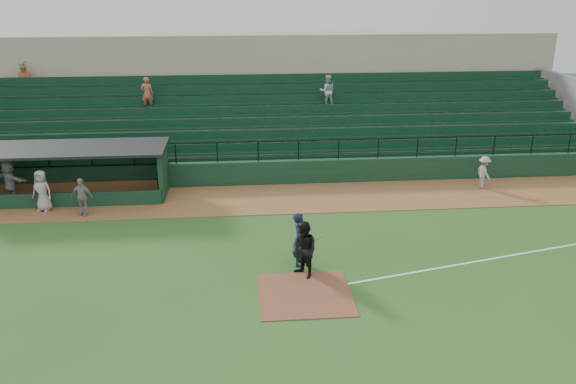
{
  "coord_description": "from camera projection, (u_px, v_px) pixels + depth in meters",
  "views": [
    {
      "loc": [
        -2.07,
        -17.74,
        9.54
      ],
      "look_at": [
        0.0,
        5.0,
        1.4
      ],
      "focal_mm": 36.84,
      "sensor_mm": 36.0,
      "label": 1
    }
  ],
  "objects": [
    {
      "name": "warning_track",
      "position": [
        282.0,
        198.0,
        27.52
      ],
      "size": [
        40.0,
        4.0,
        0.03
      ],
      "primitive_type": "cube",
      "color": "brown",
      "rests_on": "ground"
    },
    {
      "name": "foul_line",
      "position": [
        512.0,
        255.0,
        21.83
      ],
      "size": [
        17.49,
        4.44,
        0.01
      ],
      "primitive_type": "cube",
      "rotation": [
        0.0,
        0.0,
        0.24
      ],
      "color": "white",
      "rests_on": "ground"
    },
    {
      "name": "dugout_player_c",
      "position": [
        10.0,
        181.0,
        26.82
      ],
      "size": [
        1.84,
        1.54,
        1.98
      ],
      "primitive_type": "imported",
      "rotation": [
        0.0,
        0.0,
        2.53
      ],
      "color": "#A49E99",
      "rests_on": "warning_track"
    },
    {
      "name": "dugout",
      "position": [
        73.0,
        167.0,
        27.71
      ],
      "size": [
        8.9,
        3.2,
        2.42
      ],
      "color": "#10321C",
      "rests_on": "ground"
    },
    {
      "name": "runner",
      "position": [
        484.0,
        172.0,
        28.65
      ],
      "size": [
        0.71,
        1.09,
        1.58
      ],
      "primitive_type": "imported",
      "rotation": [
        0.0,
        0.0,
        1.69
      ],
      "color": "gray",
      "rests_on": "warning_track"
    },
    {
      "name": "dugout_player_a",
      "position": [
        82.0,
        197.0,
        25.28
      ],
      "size": [
        1.04,
        0.61,
        1.67
      ],
      "primitive_type": "imported",
      "rotation": [
        0.0,
        0.0,
        -0.22
      ],
      "color": "gray",
      "rests_on": "warning_track"
    },
    {
      "name": "batter_at_plate",
      "position": [
        300.0,
        239.0,
        20.8
      ],
      "size": [
        1.12,
        0.82,
        1.98
      ],
      "color": "black",
      "rests_on": "ground"
    },
    {
      "name": "home_plate_dirt",
      "position": [
        305.0,
        294.0,
        19.08
      ],
      "size": [
        3.0,
        3.0,
        0.03
      ],
      "primitive_type": "cube",
      "color": "brown",
      "rests_on": "ground"
    },
    {
      "name": "umpire",
      "position": [
        304.0,
        250.0,
        19.93
      ],
      "size": [
        1.16,
        1.23,
        2.0
      ],
      "primitive_type": "imported",
      "rotation": [
        0.0,
        0.0,
        -1.0
      ],
      "color": "black",
      "rests_on": "ground"
    },
    {
      "name": "stadium_structure",
      "position": [
        270.0,
        112.0,
        34.68
      ],
      "size": [
        38.0,
        13.08,
        6.4
      ],
      "color": "#10321C",
      "rests_on": "ground"
    },
    {
      "name": "dugout_player_b",
      "position": [
        42.0,
        191.0,
        25.74
      ],
      "size": [
        1.03,
        0.83,
        1.84
      ],
      "primitive_type": "imported",
      "rotation": [
        0.0,
        0.0,
        -0.3
      ],
      "color": "#A49F9A",
      "rests_on": "warning_track"
    },
    {
      "name": "ground",
      "position": [
        301.0,
        280.0,
        20.02
      ],
      "size": [
        90.0,
        90.0,
        0.0
      ],
      "primitive_type": "plane",
      "color": "#27511A",
      "rests_on": "ground"
    }
  ]
}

